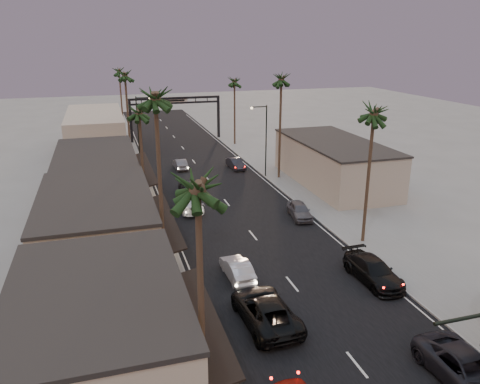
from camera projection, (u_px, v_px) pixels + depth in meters
ground at (220, 194)px, 52.40m from camera, size 200.00×200.00×0.00m
road at (210, 181)px, 56.95m from camera, size 14.00×120.00×0.02m
sidewalk_left at (126, 172)px, 60.73m from camera, size 5.00×92.00×0.12m
sidewalk_right at (264, 161)px, 65.87m from camera, size 5.00×92.00×0.12m
storefront_near at (100, 342)px, 22.55m from camera, size 8.00×12.00×5.50m
storefront_mid at (98, 232)px, 35.28m from camera, size 8.00×14.00×5.50m
storefront_far at (97, 177)px, 49.92m from camera, size 8.00×16.00×5.00m
storefront_dist at (96, 133)px, 70.68m from camera, size 8.00×20.00×6.00m
building_right at (334, 163)px, 55.40m from camera, size 8.00×18.00×5.00m
arch at (175, 108)px, 77.94m from camera, size 15.20×0.40×7.27m
streetlight_right at (264, 135)px, 57.14m from camera, size 2.13×0.30×9.00m
streetlight_left at (140, 123)px, 65.22m from camera, size 2.13×0.30×9.00m
palm_la at (197, 180)px, 18.27m from camera, size 3.20×3.20×13.20m
palm_lb at (155, 93)px, 29.48m from camera, size 3.20×3.20×15.20m
palm_lc at (139, 108)px, 43.13m from camera, size 3.20×3.20×12.20m
palm_ld at (125, 72)px, 59.80m from camera, size 3.20×3.20×14.20m
palm_ra at (374, 108)px, 36.57m from camera, size 3.20×3.20×13.20m
palm_rb at (281, 76)px, 54.45m from camera, size 3.20×3.20×14.20m
palm_rc at (234, 79)px, 73.26m from camera, size 3.20×3.20×12.20m
palm_far at (119, 69)px, 81.11m from camera, size 3.20×3.20×13.20m
oncoming_pickup at (265, 310)px, 28.58m from camera, size 3.21×6.49×1.77m
oncoming_silver at (237, 269)px, 33.94m from camera, size 1.68×4.47×1.46m
oncoming_white at (189, 203)px, 47.23m from camera, size 2.30×5.32×1.53m
oncoming_dgrey at (188, 187)px, 52.48m from camera, size 1.80×4.40×1.49m
oncoming_grey_far at (180, 164)px, 62.14m from camera, size 1.45×4.12×1.36m
curbside_near at (468, 370)px, 23.45m from camera, size 2.91×6.07×1.67m
curbside_black at (373, 271)px, 33.48m from camera, size 2.53×5.76×1.64m
curbside_grey at (300, 210)px, 45.33m from camera, size 2.37×4.61×1.50m
curbside_far at (236, 164)px, 62.24m from camera, size 1.81×4.28×1.38m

